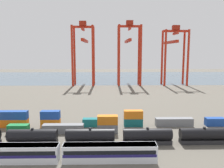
{
  "coord_description": "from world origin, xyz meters",
  "views": [
    {
      "loc": [
        0.43,
        -71.33,
        23.96
      ],
      "look_at": [
        2.37,
        29.84,
        9.81
      ],
      "focal_mm": 36.99,
      "sensor_mm": 36.0,
      "label": 1
    }
  ],
  "objects_px": {
    "shipping_container_3": "(108,128)",
    "gantry_crane_central": "(129,47)",
    "gantry_crane_west": "(84,47)",
    "shipping_container_13": "(215,122)",
    "gantry_crane_east": "(174,49)",
    "passenger_train": "(61,152)",
    "freight_tank_row": "(90,136)"
  },
  "relations": [
    {
      "from": "shipping_container_3",
      "to": "gantry_crane_central",
      "type": "distance_m",
      "value": 107.62
    },
    {
      "from": "shipping_container_3",
      "to": "gantry_crane_west",
      "type": "height_order",
      "value": "gantry_crane_west"
    },
    {
      "from": "gantry_crane_west",
      "to": "gantry_crane_central",
      "type": "height_order",
      "value": "gantry_crane_central"
    },
    {
      "from": "shipping_container_3",
      "to": "shipping_container_13",
      "type": "bearing_deg",
      "value": 9.56
    },
    {
      "from": "shipping_container_3",
      "to": "gantry_crane_central",
      "type": "relative_size",
      "value": 0.13
    },
    {
      "from": "shipping_container_13",
      "to": "gantry_crane_east",
      "type": "bearing_deg",
      "value": 82.08
    },
    {
      "from": "shipping_container_13",
      "to": "gantry_crane_west",
      "type": "relative_size",
      "value": 0.13
    },
    {
      "from": "passenger_train",
      "to": "shipping_container_3",
      "type": "xyz_separation_m",
      "value": [
        10.27,
        18.26,
        -0.84
      ]
    },
    {
      "from": "shipping_container_3",
      "to": "shipping_container_13",
      "type": "height_order",
      "value": "same"
    },
    {
      "from": "passenger_train",
      "to": "gantry_crane_east",
      "type": "height_order",
      "value": "gantry_crane_east"
    },
    {
      "from": "gantry_crane_central",
      "to": "gantry_crane_east",
      "type": "distance_m",
      "value": 32.94
    },
    {
      "from": "shipping_container_3",
      "to": "gantry_crane_east",
      "type": "xyz_separation_m",
      "value": [
        48.54,
        102.86,
        24.84
      ]
    },
    {
      "from": "gantry_crane_central",
      "to": "gantry_crane_east",
      "type": "height_order",
      "value": "gantry_crane_central"
    },
    {
      "from": "gantry_crane_central",
      "to": "gantry_crane_east",
      "type": "bearing_deg",
      "value": -0.52
    },
    {
      "from": "passenger_train",
      "to": "freight_tank_row",
      "type": "relative_size",
      "value": 0.58
    },
    {
      "from": "passenger_train",
      "to": "freight_tank_row",
      "type": "xyz_separation_m",
      "value": [
        5.76,
        9.55,
        -0.03
      ]
    },
    {
      "from": "gantry_crane_central",
      "to": "gantry_crane_east",
      "type": "relative_size",
      "value": 1.08
    },
    {
      "from": "freight_tank_row",
      "to": "shipping_container_13",
      "type": "height_order",
      "value": "freight_tank_row"
    },
    {
      "from": "gantry_crane_west",
      "to": "passenger_train",
      "type": "bearing_deg",
      "value": -86.69
    },
    {
      "from": "freight_tank_row",
      "to": "gantry_crane_central",
      "type": "distance_m",
      "value": 116.51
    },
    {
      "from": "shipping_container_3",
      "to": "gantry_crane_east",
      "type": "bearing_deg",
      "value": 64.74
    },
    {
      "from": "passenger_train",
      "to": "freight_tank_row",
      "type": "bearing_deg",
      "value": 58.92
    },
    {
      "from": "gantry_crane_east",
      "to": "shipping_container_3",
      "type": "bearing_deg",
      "value": -115.26
    },
    {
      "from": "passenger_train",
      "to": "gantry_crane_east",
      "type": "bearing_deg",
      "value": 64.1
    },
    {
      "from": "shipping_container_3",
      "to": "gantry_crane_west",
      "type": "bearing_deg",
      "value": 99.53
    },
    {
      "from": "freight_tank_row",
      "to": "shipping_container_3",
      "type": "height_order",
      "value": "freight_tank_row"
    },
    {
      "from": "freight_tank_row",
      "to": "gantry_crane_east",
      "type": "bearing_deg",
      "value": 64.57
    },
    {
      "from": "gantry_crane_west",
      "to": "shipping_container_13",
      "type": "bearing_deg",
      "value": -61.66
    },
    {
      "from": "passenger_train",
      "to": "freight_tank_row",
      "type": "distance_m",
      "value": 11.15
    },
    {
      "from": "freight_tank_row",
      "to": "passenger_train",
      "type": "bearing_deg",
      "value": -121.08
    },
    {
      "from": "gantry_crane_west",
      "to": "gantry_crane_east",
      "type": "relative_size",
      "value": 1.07
    },
    {
      "from": "passenger_train",
      "to": "gantry_crane_central",
      "type": "distance_m",
      "value": 126.75
    }
  ]
}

